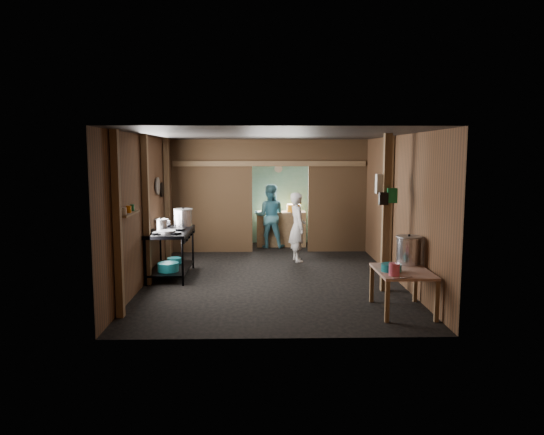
{
  "coord_description": "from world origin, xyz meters",
  "views": [
    {
      "loc": [
        -0.23,
        -9.59,
        2.27
      ],
      "look_at": [
        0.0,
        -0.2,
        1.1
      ],
      "focal_mm": 33.79,
      "sensor_mm": 36.0,
      "label": 1
    }
  ],
  "objects_px": {
    "stock_pot": "(409,251)",
    "cook": "(297,227)",
    "stove_pot_large": "(183,218)",
    "yellow_tub": "(294,208)",
    "gas_range": "(171,253)",
    "prep_table": "(402,291)",
    "pink_bucket": "(394,269)"
  },
  "relations": [
    {
      "from": "pink_bucket",
      "to": "cook",
      "type": "xyz_separation_m",
      "value": [
        -1.04,
        3.88,
        0.03
      ]
    },
    {
      "from": "gas_range",
      "to": "stove_pot_large",
      "type": "relative_size",
      "value": 4.08
    },
    {
      "from": "pink_bucket",
      "to": "yellow_tub",
      "type": "height_order",
      "value": "yellow_tub"
    },
    {
      "from": "stock_pot",
      "to": "gas_range",
      "type": "bearing_deg",
      "value": 155.26
    },
    {
      "from": "gas_range",
      "to": "cook",
      "type": "xyz_separation_m",
      "value": [
        2.45,
        1.34,
        0.3
      ]
    },
    {
      "from": "gas_range",
      "to": "stock_pot",
      "type": "xyz_separation_m",
      "value": [
        3.91,
        -1.8,
        0.38
      ]
    },
    {
      "from": "yellow_tub",
      "to": "gas_range",
      "type": "bearing_deg",
      "value": -128.03
    },
    {
      "from": "yellow_tub",
      "to": "stove_pot_large",
      "type": "bearing_deg",
      "value": -130.78
    },
    {
      "from": "stove_pot_large",
      "to": "stock_pot",
      "type": "height_order",
      "value": "stove_pot_large"
    },
    {
      "from": "pink_bucket",
      "to": "yellow_tub",
      "type": "xyz_separation_m",
      "value": [
        -1.01,
        5.72,
        0.25
      ]
    },
    {
      "from": "cook",
      "to": "yellow_tub",
      "type": "bearing_deg",
      "value": -12.7
    },
    {
      "from": "cook",
      "to": "stove_pot_large",
      "type": "bearing_deg",
      "value": 98.72
    },
    {
      "from": "yellow_tub",
      "to": "cook",
      "type": "height_order",
      "value": "cook"
    },
    {
      "from": "stove_pot_large",
      "to": "pink_bucket",
      "type": "height_order",
      "value": "stove_pot_large"
    },
    {
      "from": "pink_bucket",
      "to": "stove_pot_large",
      "type": "bearing_deg",
      "value": 137.61
    },
    {
      "from": "yellow_tub",
      "to": "cook",
      "type": "distance_m",
      "value": 1.86
    },
    {
      "from": "gas_range",
      "to": "yellow_tub",
      "type": "xyz_separation_m",
      "value": [
        2.49,
        3.18,
        0.51
      ]
    },
    {
      "from": "gas_range",
      "to": "cook",
      "type": "relative_size",
      "value": 1.01
    },
    {
      "from": "stock_pot",
      "to": "pink_bucket",
      "type": "height_order",
      "value": "stock_pot"
    },
    {
      "from": "prep_table",
      "to": "pink_bucket",
      "type": "xyz_separation_m",
      "value": [
        -0.21,
        -0.33,
        0.39
      ]
    },
    {
      "from": "stock_pot",
      "to": "cook",
      "type": "height_order",
      "value": "cook"
    },
    {
      "from": "prep_table",
      "to": "stock_pot",
      "type": "bearing_deg",
      "value": 64.27
    },
    {
      "from": "stock_pot",
      "to": "cook",
      "type": "xyz_separation_m",
      "value": [
        -1.46,
        3.14,
        -0.08
      ]
    },
    {
      "from": "gas_range",
      "to": "stock_pot",
      "type": "relative_size",
      "value": 3.3
    },
    {
      "from": "gas_range",
      "to": "yellow_tub",
      "type": "bearing_deg",
      "value": 51.97
    },
    {
      "from": "prep_table",
      "to": "stove_pot_large",
      "type": "height_order",
      "value": "stove_pot_large"
    },
    {
      "from": "yellow_tub",
      "to": "cook",
      "type": "bearing_deg",
      "value": -91.15
    },
    {
      "from": "yellow_tub",
      "to": "cook",
      "type": "relative_size",
      "value": 0.23
    },
    {
      "from": "prep_table",
      "to": "yellow_tub",
      "type": "xyz_separation_m",
      "value": [
        -1.22,
        5.39,
        0.64
      ]
    },
    {
      "from": "gas_range",
      "to": "stove_pot_large",
      "type": "height_order",
      "value": "stove_pot_large"
    },
    {
      "from": "stove_pot_large",
      "to": "yellow_tub",
      "type": "distance_m",
      "value": 3.55
    },
    {
      "from": "stove_pot_large",
      "to": "cook",
      "type": "xyz_separation_m",
      "value": [
        2.28,
        0.84,
        -0.3
      ]
    }
  ]
}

